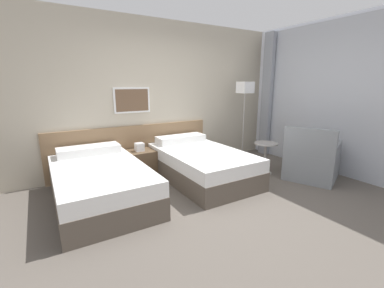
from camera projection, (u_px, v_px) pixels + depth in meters
ground_plane at (223, 203)px, 3.49m from camera, size 16.00×16.00×0.00m
wall_headboard at (159, 99)px, 4.79m from camera, size 10.00×0.10×2.70m
wall_window at (351, 98)px, 4.28m from camera, size 0.21×4.41×2.70m
bed_near_door at (100, 183)px, 3.50m from camera, size 1.15×1.92×0.63m
bed_near_window at (201, 164)px, 4.32m from camera, size 1.15×1.92×0.63m
nightstand at (140, 163)px, 4.50m from camera, size 0.50×0.42×0.58m
floor_lamp at (245, 94)px, 5.17m from camera, size 0.26×0.26×1.62m
side_table at (265, 152)px, 4.56m from camera, size 0.41×0.41×0.56m
armchair at (311, 161)px, 4.35m from camera, size 1.05×1.02×0.91m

